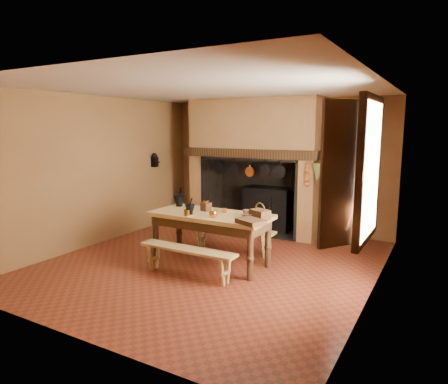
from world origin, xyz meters
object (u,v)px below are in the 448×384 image
Objects in this scene: work_table at (211,221)px; mixing_bowl at (251,215)px; coffee_grinder at (206,206)px; iron_range at (269,208)px; wicker_basket at (260,214)px; bench_front at (187,255)px.

mixing_bowl reaches higher than work_table.
coffee_grinder is 0.86m from mixing_bowl.
iron_range is 2.58m from mixing_bowl.
iron_range is at bearing 107.01° from mixing_bowl.
work_table is at bearing -24.39° from coffee_grinder.
iron_range reaches higher than wicker_basket.
iron_range is 2.51m from work_table.
bench_front is 1.24m from wicker_basket.
iron_range reaches higher than coffee_grinder.
iron_range is 4.82× the size of mixing_bowl.
bench_front is (-0.00, -0.66, -0.38)m from work_table.
work_table is 1.24× the size of bench_front.
wicker_basket is (1.04, -0.15, 0.01)m from coffee_grinder.
coffee_grinder is at bearing 141.59° from work_table.
bench_front is 1.01m from coffee_grinder.
coffee_grinder is (-0.17, 0.13, 0.21)m from work_table.
mixing_bowl is at bearing 46.26° from bench_front.
work_table is at bearing 90.00° from bench_front.
iron_range reaches higher than bench_front.
bench_front is at bearing -64.00° from coffee_grinder.
bench_front is at bearing -90.00° from work_table.
bench_front is at bearing -88.99° from iron_range.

